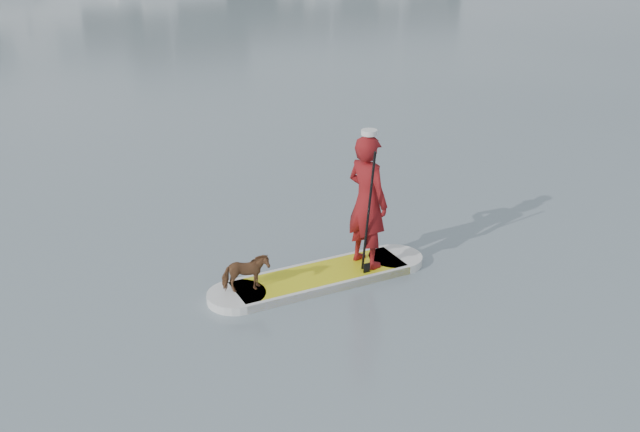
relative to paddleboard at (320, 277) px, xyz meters
name	(u,v)px	position (x,y,z in m)	size (l,w,h in m)	color
ground	(115,302)	(-2.70, 0.74, -0.06)	(140.00, 140.00, 0.00)	slate
paddleboard	(320,277)	(0.00, 0.00, 0.00)	(3.30, 0.84, 0.12)	yellow
paddler	(367,201)	(0.74, -0.01, 1.02)	(0.70, 0.46, 1.92)	maroon
white_cap	(369,132)	(0.74, -0.01, 2.02)	(0.22, 0.22, 0.07)	silver
dog	(246,273)	(-1.11, 0.02, 0.32)	(0.28, 0.62, 0.53)	#56311D
paddle	(368,229)	(0.60, -0.27, 0.74)	(0.10, 0.30, 2.00)	black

